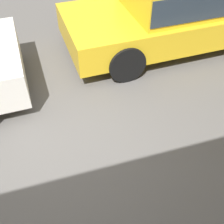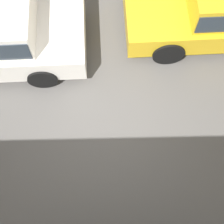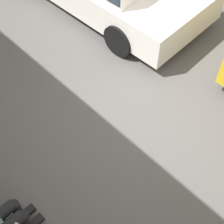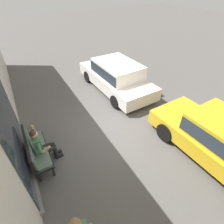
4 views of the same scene
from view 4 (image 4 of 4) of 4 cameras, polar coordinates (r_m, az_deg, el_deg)
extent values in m
plane|color=#565451|center=(6.86, 1.03, -5.34)|extent=(60.00, 60.00, 0.00)
cube|color=#2D3842|center=(5.33, -29.27, -5.43)|extent=(3.40, 0.03, 2.50)
cube|color=gray|center=(6.18, -25.36, -14.06)|extent=(3.60, 0.12, 0.10)
cylinder|color=black|center=(6.70, -25.15, -9.03)|extent=(0.07, 0.07, 0.37)
cylinder|color=black|center=(5.67, -22.59, -19.03)|extent=(0.07, 0.07, 0.37)
cylinder|color=black|center=(6.68, -21.93, -8.02)|extent=(0.07, 0.07, 0.37)
cylinder|color=black|center=(5.66, -18.64, -17.81)|extent=(0.07, 0.07, 0.37)
cube|color=black|center=(6.00, -22.71, -11.75)|extent=(1.67, 0.55, 0.06)
cube|color=slate|center=(5.94, -22.90, -11.25)|extent=(1.61, 0.49, 0.10)
cube|color=black|center=(5.80, -25.69, -10.46)|extent=(1.67, 0.07, 0.55)
cube|color=slate|center=(5.79, -25.11, -10.28)|extent=(1.61, 0.06, 0.47)
cylinder|color=black|center=(5.95, -20.68, -10.45)|extent=(0.15, 0.42, 0.15)
cylinder|color=black|center=(6.12, -18.28, -11.34)|extent=(0.12, 0.12, 0.48)
cube|color=black|center=(6.28, -17.21, -12.34)|extent=(0.10, 0.24, 0.07)
cylinder|color=black|center=(5.82, -20.28, -11.63)|extent=(0.15, 0.42, 0.15)
cylinder|color=black|center=(6.00, -17.83, -12.51)|extent=(0.12, 0.12, 0.48)
cube|color=black|center=(6.16, -16.74, -13.50)|extent=(0.10, 0.24, 0.07)
cube|color=black|center=(5.88, -22.47, -11.66)|extent=(0.34, 0.24, 0.14)
cube|color=#4C7F56|center=(5.69, -23.14, -9.80)|extent=(0.38, 0.22, 0.56)
sphere|color=tan|center=(5.41, -24.21, -6.75)|extent=(0.22, 0.22, 0.22)
sphere|color=#4C331E|center=(5.39, -24.41, -6.51)|extent=(0.20, 0.20, 0.20)
cylinder|color=#4C7F56|center=(5.44, -22.73, -10.62)|extent=(0.20, 0.10, 0.28)
cylinder|color=tan|center=(5.49, -20.71, -11.30)|extent=(0.08, 0.27, 0.17)
cylinder|color=#4C7F56|center=(5.75, -24.03, -6.98)|extent=(0.25, 0.10, 0.22)
cylinder|color=tan|center=(5.68, -24.44, -5.10)|extent=(0.16, 0.08, 0.25)
cube|color=black|center=(5.52, -24.24, -5.85)|extent=(0.02, 0.07, 0.15)
cube|color=gold|center=(6.51, 31.40, -8.93)|extent=(4.50, 1.99, 0.54)
cylinder|color=black|center=(6.48, 16.90, -6.43)|extent=(0.68, 0.20, 0.67)
cylinder|color=black|center=(7.68, 26.11, -1.17)|extent=(0.68, 0.20, 0.67)
cube|color=white|center=(9.12, 1.07, 10.57)|extent=(4.71, 2.03, 0.59)
cube|color=white|center=(8.70, 1.79, 13.78)|extent=(2.47, 1.74, 0.67)
cube|color=#28333D|center=(8.70, 1.79, 13.78)|extent=(2.42, 1.77, 0.47)
cylinder|color=black|center=(9.98, -8.00, 11.33)|extent=(0.61, 0.20, 0.61)
cylinder|color=black|center=(10.75, 1.03, 13.67)|extent=(0.61, 0.20, 0.61)
cylinder|color=black|center=(7.76, 1.08, 3.37)|extent=(0.61, 0.20, 0.61)
cylinder|color=black|center=(8.72, 11.28, 6.82)|extent=(0.61, 0.20, 0.61)
sphere|color=olive|center=(3.28, -12.11, -32.17)|extent=(0.19, 0.19, 0.19)
camera|label=1|loc=(4.62, -28.89, 13.70)|focal=45.00mm
camera|label=2|loc=(4.50, -49.05, 52.53)|focal=55.00mm
camera|label=3|loc=(2.31, -33.14, 25.39)|focal=55.00mm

